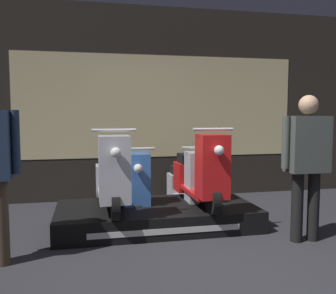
{
  "coord_description": "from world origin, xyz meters",
  "views": [
    {
      "loc": [
        -1.21,
        -3.02,
        1.42
      ],
      "look_at": [
        -0.15,
        1.88,
        0.98
      ],
      "focal_mm": 40.0,
      "sensor_mm": 36.0,
      "label": 1
    }
  ],
  "objects_px": {
    "scooter_backrow_1": "(189,185)",
    "scooter_display_left": "(112,177)",
    "scooter_display_right": "(200,174)",
    "person_right_browsing": "(307,156)",
    "scooter_backrow_0": "(132,188)"
  },
  "relations": [
    {
      "from": "scooter_display_left",
      "to": "person_right_browsing",
      "type": "bearing_deg",
      "value": -21.98
    },
    {
      "from": "scooter_backrow_0",
      "to": "scooter_display_left",
      "type": "bearing_deg",
      "value": -116.09
    },
    {
      "from": "scooter_display_right",
      "to": "person_right_browsing",
      "type": "xyz_separation_m",
      "value": [
        0.97,
        -0.84,
        0.31
      ]
    },
    {
      "from": "scooter_display_left",
      "to": "person_right_browsing",
      "type": "xyz_separation_m",
      "value": [
        2.09,
        -0.84,
        0.31
      ]
    },
    {
      "from": "scooter_display_left",
      "to": "scooter_display_right",
      "type": "height_order",
      "value": "same"
    },
    {
      "from": "scooter_display_right",
      "to": "scooter_backrow_0",
      "type": "bearing_deg",
      "value": 141.14
    },
    {
      "from": "scooter_display_left",
      "to": "scooter_display_right",
      "type": "distance_m",
      "value": 1.12
    },
    {
      "from": "scooter_display_left",
      "to": "scooter_backrow_0",
      "type": "distance_m",
      "value": 0.77
    },
    {
      "from": "scooter_display_right",
      "to": "scooter_backrow_1",
      "type": "height_order",
      "value": "scooter_display_right"
    },
    {
      "from": "scooter_display_left",
      "to": "scooter_backrow_0",
      "type": "bearing_deg",
      "value": 63.91
    },
    {
      "from": "scooter_display_right",
      "to": "scooter_backrow_0",
      "type": "relative_size",
      "value": 1.0
    },
    {
      "from": "scooter_display_left",
      "to": "scooter_backrow_1",
      "type": "bearing_deg",
      "value": 29.12
    },
    {
      "from": "scooter_backrow_0",
      "to": "person_right_browsing",
      "type": "height_order",
      "value": "person_right_browsing"
    },
    {
      "from": "scooter_backrow_1",
      "to": "scooter_display_left",
      "type": "bearing_deg",
      "value": -150.88
    },
    {
      "from": "scooter_backrow_0",
      "to": "person_right_browsing",
      "type": "bearing_deg",
      "value": -40.02
    }
  ]
}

